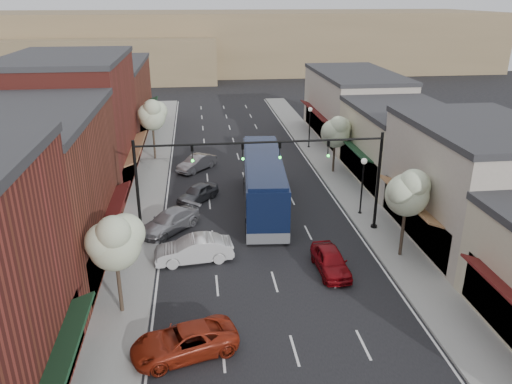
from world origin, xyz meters
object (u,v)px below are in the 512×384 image
object	(u,v)px
tree_right_far	(336,131)
parked_car_e	(197,163)
lamp_post_far	(310,121)
coach_bus	(263,182)
red_hatchback	(331,261)
signal_mast_right	(345,168)
tree_left_far	(152,114)
signal_mast_left	(174,175)
parked_car_b	(194,249)
lamp_post_near	(363,177)
tree_left_near	(115,240)
parked_car_a	(184,341)
parked_car_d	(198,193)
parked_car_c	(170,221)
tree_right_near	(409,191)

from	to	relation	value
tree_right_far	parked_car_e	bearing A→B (deg)	169.53
lamp_post_far	coach_bus	xyz separation A→B (m)	(-7.00, -15.26, -0.93)
red_hatchback	signal_mast_right	bearing A→B (deg)	65.79
tree_left_far	parked_car_e	xyz separation A→B (m)	(4.05, -3.68, -3.90)
signal_mast_left	tree_left_far	distance (m)	18.14
tree_right_far	parked_car_e	xyz separation A→B (m)	(-12.55, 2.32, -3.29)
signal_mast_right	parked_car_e	bearing A→B (deg)	124.55
lamp_post_far	parked_car_b	world-z (taller)	lamp_post_far
lamp_post_near	red_hatchback	xyz separation A→B (m)	(-4.33, -7.74, -2.29)
lamp_post_far	tree_left_far	bearing A→B (deg)	-172.70
tree_left_far	tree_left_near	bearing A→B (deg)	-90.00
parked_car_a	parked_car_d	size ratio (longest dim) A/B	1.24
parked_car_b	signal_mast_right	bearing A→B (deg)	100.11
red_hatchback	parked_car_c	size ratio (longest dim) A/B	0.85
tree_right_far	tree_left_far	distance (m)	17.66
lamp_post_near	parked_car_d	world-z (taller)	lamp_post_near
lamp_post_far	parked_car_a	xyz separation A→B (m)	(-12.85, -31.59, -2.33)
tree_right_near	tree_right_far	distance (m)	16.01
tree_left_far	red_hatchback	distance (m)	26.27
signal_mast_right	tree_left_far	xyz separation A→B (m)	(-13.87, 17.95, -0.02)
signal_mast_right	tree_left_near	world-z (taller)	signal_mast_right
lamp_post_near	tree_left_far	bearing A→B (deg)	136.11
red_hatchback	parked_car_e	distance (m)	20.96
tree_left_near	parked_car_a	size ratio (longest dim) A/B	1.17
tree_right_far	tree_left_near	size ratio (longest dim) A/B	0.95
parked_car_b	red_hatchback	bearing A→B (deg)	68.13
red_hatchback	parked_car_b	distance (m)	8.35
parked_car_a	lamp_post_far	bearing A→B (deg)	142.23
tree_left_far	signal_mast_left	bearing A→B (deg)	-81.65
coach_bus	tree_right_near	bearing A→B (deg)	-44.53
coach_bus	signal_mast_left	bearing A→B (deg)	-138.74
lamp_post_near	parked_car_b	bearing A→B (deg)	-156.03
tree_right_near	lamp_post_near	bearing A→B (deg)	94.77
coach_bus	tree_left_near	bearing A→B (deg)	-120.46
lamp_post_far	tree_left_near	bearing A→B (deg)	-119.78
signal_mast_right	parked_car_b	size ratio (longest dim) A/B	1.71
parked_car_a	parked_car_d	xyz separation A→B (m)	(0.85, 18.32, -0.01)
parked_car_d	signal_mast_right	bearing A→B (deg)	5.67
parked_car_a	parked_car_e	world-z (taller)	parked_car_e
lamp_post_near	parked_car_a	distance (m)	19.21
lamp_post_far	tree_right_far	bearing A→B (deg)	-86.12
tree_left_near	coach_bus	size ratio (longest dim) A/B	0.43
lamp_post_far	coach_bus	world-z (taller)	lamp_post_far
tree_left_far	lamp_post_far	size ratio (longest dim) A/B	1.38
signal_mast_right	parked_car_e	xyz separation A→B (m)	(-9.82, 14.26, -3.92)
coach_bus	parked_car_d	size ratio (longest dim) A/B	3.38
parked_car_d	signal_mast_left	bearing A→B (deg)	-61.86
signal_mast_right	parked_car_e	world-z (taller)	signal_mast_right
signal_mast_right	red_hatchback	distance (m)	6.88
tree_left_near	parked_car_a	xyz separation A→B (m)	(3.20, -3.54, -3.54)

